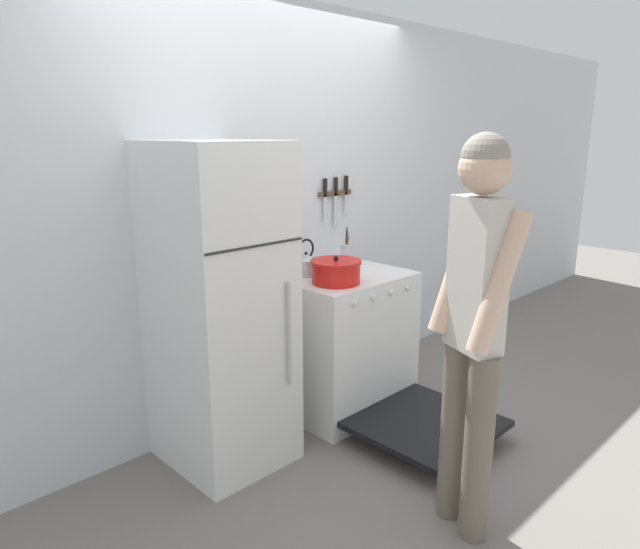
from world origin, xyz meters
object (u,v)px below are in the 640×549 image
(stove_range, at_px, (344,342))
(person, at_px, (474,317))
(utensil_jar, at_px, (346,254))
(tea_kettle, at_px, (306,264))
(refrigerator, at_px, (220,308))
(dutch_oven_pot, at_px, (336,271))

(stove_range, height_order, person, person)
(utensil_jar, bearing_deg, tea_kettle, -179.01)
(stove_range, relative_size, utensil_jar, 5.43)
(refrigerator, height_order, utensil_jar, refrigerator)
(tea_kettle, bearing_deg, refrigerator, -170.75)
(refrigerator, relative_size, stove_range, 1.24)
(stove_range, xyz_separation_m, utensil_jar, (0.20, 0.18, 0.53))
(dutch_oven_pot, bearing_deg, refrigerator, 168.13)
(dutch_oven_pot, bearing_deg, stove_range, 28.28)
(dutch_oven_pot, height_order, utensil_jar, utensil_jar)
(stove_range, xyz_separation_m, tea_kettle, (-0.17, 0.17, 0.52))
(stove_range, bearing_deg, refrigerator, 176.60)
(dutch_oven_pot, bearing_deg, tea_kettle, 87.03)
(dutch_oven_pot, xyz_separation_m, person, (-0.29, -1.09, 0.04))
(stove_range, bearing_deg, person, -111.74)
(utensil_jar, xyz_separation_m, person, (-0.68, -1.37, 0.04))
(stove_range, height_order, tea_kettle, tea_kettle)
(stove_range, distance_m, person, 1.40)
(tea_kettle, xyz_separation_m, utensil_jar, (0.37, 0.01, 0.01))
(tea_kettle, relative_size, utensil_jar, 0.89)
(refrigerator, relative_size, utensil_jar, 6.72)
(dutch_oven_pot, height_order, person, person)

